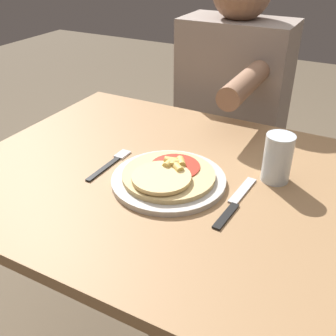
{
  "coord_description": "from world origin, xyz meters",
  "views": [
    {
      "loc": [
        0.37,
        -0.74,
        1.26
      ],
      "look_at": [
        -0.0,
        -0.03,
        0.78
      ],
      "focal_mm": 42.0,
      "sensor_mm": 36.0,
      "label": 1
    }
  ],
  "objects_px": {
    "drinking_glass": "(278,158)",
    "person_diner": "(232,101)",
    "dining_table": "(175,214)",
    "fork": "(112,163)",
    "knife": "(235,202)",
    "pizza": "(167,174)",
    "plate": "(168,180)"
  },
  "relations": [
    {
      "from": "drinking_glass",
      "to": "person_diner",
      "type": "height_order",
      "value": "person_diner"
    },
    {
      "from": "dining_table",
      "to": "drinking_glass",
      "type": "height_order",
      "value": "drinking_glass"
    },
    {
      "from": "dining_table",
      "to": "person_diner",
      "type": "xyz_separation_m",
      "value": [
        -0.07,
        0.63,
        0.09
      ]
    },
    {
      "from": "dining_table",
      "to": "fork",
      "type": "height_order",
      "value": "fork"
    },
    {
      "from": "fork",
      "to": "knife",
      "type": "bearing_deg",
      "value": -2.9
    },
    {
      "from": "fork",
      "to": "knife",
      "type": "xyz_separation_m",
      "value": [
        0.35,
        -0.02,
        -0.0
      ]
    },
    {
      "from": "fork",
      "to": "pizza",
      "type": "bearing_deg",
      "value": -4.54
    },
    {
      "from": "fork",
      "to": "drinking_glass",
      "type": "bearing_deg",
      "value": 17.05
    },
    {
      "from": "fork",
      "to": "drinking_glass",
      "type": "distance_m",
      "value": 0.42
    },
    {
      "from": "dining_table",
      "to": "person_diner",
      "type": "bearing_deg",
      "value": 96.62
    },
    {
      "from": "plate",
      "to": "drinking_glass",
      "type": "relative_size",
      "value": 2.31
    },
    {
      "from": "pizza",
      "to": "fork",
      "type": "distance_m",
      "value": 0.18
    },
    {
      "from": "dining_table",
      "to": "pizza",
      "type": "bearing_deg",
      "value": -92.2
    },
    {
      "from": "pizza",
      "to": "drinking_glass",
      "type": "distance_m",
      "value": 0.27
    },
    {
      "from": "pizza",
      "to": "person_diner",
      "type": "relative_size",
      "value": 0.19
    },
    {
      "from": "knife",
      "to": "drinking_glass",
      "type": "distance_m",
      "value": 0.16
    },
    {
      "from": "pizza",
      "to": "drinking_glass",
      "type": "bearing_deg",
      "value": 31.11
    },
    {
      "from": "fork",
      "to": "person_diner",
      "type": "xyz_separation_m",
      "value": [
        0.1,
        0.66,
        -0.04
      ]
    },
    {
      "from": "pizza",
      "to": "knife",
      "type": "distance_m",
      "value": 0.17
    },
    {
      "from": "plate",
      "to": "knife",
      "type": "height_order",
      "value": "plate"
    },
    {
      "from": "plate",
      "to": "fork",
      "type": "height_order",
      "value": "plate"
    },
    {
      "from": "knife",
      "to": "person_diner",
      "type": "distance_m",
      "value": 0.72
    },
    {
      "from": "dining_table",
      "to": "person_diner",
      "type": "distance_m",
      "value": 0.64
    },
    {
      "from": "fork",
      "to": "person_diner",
      "type": "bearing_deg",
      "value": 81.24
    },
    {
      "from": "dining_table",
      "to": "pizza",
      "type": "distance_m",
      "value": 0.15
    },
    {
      "from": "knife",
      "to": "dining_table",
      "type": "bearing_deg",
      "value": 166.4
    },
    {
      "from": "knife",
      "to": "pizza",
      "type": "bearing_deg",
      "value": 178.74
    },
    {
      "from": "pizza",
      "to": "person_diner",
      "type": "xyz_separation_m",
      "value": [
        -0.07,
        0.67,
        -0.06
      ]
    },
    {
      "from": "fork",
      "to": "person_diner",
      "type": "height_order",
      "value": "person_diner"
    },
    {
      "from": "dining_table",
      "to": "pizza",
      "type": "height_order",
      "value": "pizza"
    },
    {
      "from": "dining_table",
      "to": "pizza",
      "type": "relative_size",
      "value": 4.75
    },
    {
      "from": "fork",
      "to": "drinking_glass",
      "type": "height_order",
      "value": "drinking_glass"
    }
  ]
}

